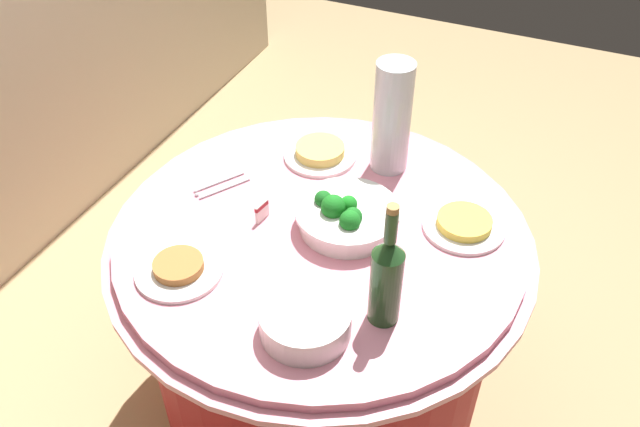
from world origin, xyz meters
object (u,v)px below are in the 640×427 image
at_px(serving_tongs, 220,186).
at_px(food_plate_peanuts, 179,268).
at_px(wine_bottle, 386,278).
at_px(food_plate_fried_egg, 464,224).
at_px(label_placard_front, 262,210).
at_px(decorative_fruit_vase, 392,122).
at_px(plate_stack, 305,321).
at_px(broccoli_bowl, 346,216).
at_px(food_plate_noodles, 320,153).

relative_size(serving_tongs, food_plate_peanuts, 0.72).
bearing_deg(food_plate_peanuts, wine_bottle, -81.89).
bearing_deg(food_plate_fried_egg, label_placard_front, 110.17).
bearing_deg(decorative_fruit_vase, food_plate_peanuts, 152.99).
height_order(plate_stack, decorative_fruit_vase, decorative_fruit_vase).
distance_m(plate_stack, serving_tongs, 0.59).
height_order(food_plate_fried_egg, label_placard_front, label_placard_front).
bearing_deg(broccoli_bowl, serving_tongs, 88.45).
distance_m(serving_tongs, food_plate_noodles, 0.33).
distance_m(plate_stack, decorative_fruit_vase, 0.69).
relative_size(broccoli_bowl, plate_stack, 1.33).
bearing_deg(label_placard_front, food_plate_peanuts, 160.37).
distance_m(decorative_fruit_vase, food_plate_fried_egg, 0.36).
bearing_deg(food_plate_noodles, plate_stack, -158.58).
bearing_deg(food_plate_fried_egg, broccoli_bowl, 113.29).
relative_size(plate_stack, food_plate_peanuts, 0.95).
bearing_deg(wine_bottle, decorative_fruit_vase, 18.58).
relative_size(broccoli_bowl, label_placard_front, 5.09).
height_order(food_plate_peanuts, food_plate_fried_egg, same).
bearing_deg(food_plate_fried_egg, wine_bottle, 166.39).
xyz_separation_m(plate_stack, decorative_fruit_vase, (0.67, 0.04, 0.12)).
xyz_separation_m(plate_stack, serving_tongs, (0.38, 0.45, -0.03)).
relative_size(food_plate_peanuts, label_placard_front, 4.00).
height_order(plate_stack, label_placard_front, plate_stack).
relative_size(decorative_fruit_vase, label_placard_front, 6.18).
relative_size(food_plate_peanuts, food_plate_fried_egg, 1.00).
height_order(plate_stack, food_plate_noodles, plate_stack).
bearing_deg(decorative_fruit_vase, food_plate_noodles, 102.33).
relative_size(serving_tongs, food_plate_fried_egg, 0.72).
relative_size(serving_tongs, label_placard_front, 2.89).
height_order(wine_bottle, food_plate_fried_egg, wine_bottle).
xyz_separation_m(serving_tongs, label_placard_front, (-0.07, -0.18, 0.03)).
xyz_separation_m(decorative_fruit_vase, food_plate_peanuts, (-0.63, 0.32, -0.14)).
distance_m(serving_tongs, label_placard_front, 0.19).
relative_size(plate_stack, serving_tongs, 1.32).
height_order(plate_stack, wine_bottle, wine_bottle).
distance_m(broccoli_bowl, plate_stack, 0.37).
relative_size(plate_stack, decorative_fruit_vase, 0.62).
distance_m(wine_bottle, food_plate_noodles, 0.66).
relative_size(wine_bottle, serving_tongs, 2.11).
distance_m(food_plate_noodles, food_plate_peanuts, 0.60).
height_order(plate_stack, food_plate_peanuts, plate_stack).
bearing_deg(serving_tongs, food_plate_peanuts, -165.88).
bearing_deg(plate_stack, wine_bottle, -52.42).
bearing_deg(wine_bottle, food_plate_noodles, 37.25).
distance_m(broccoli_bowl, serving_tongs, 0.40).
bearing_deg(wine_bottle, food_plate_fried_egg, -13.61).
xyz_separation_m(wine_bottle, decorative_fruit_vase, (0.56, 0.19, 0.02)).
bearing_deg(broccoli_bowl, food_plate_fried_egg, -66.71).
relative_size(plate_stack, label_placard_front, 3.82).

